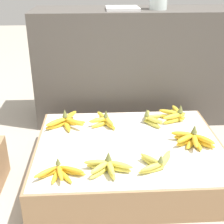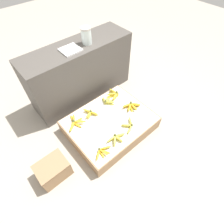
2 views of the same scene
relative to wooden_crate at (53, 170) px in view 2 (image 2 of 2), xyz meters
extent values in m
plane|color=#A89E8E|center=(0.84, 0.06, -0.11)|extent=(10.00, 10.00, 0.00)
cube|color=#997551|center=(0.84, 0.06, -0.02)|extent=(1.01, 0.81, 0.19)
cube|color=silver|center=(0.84, 0.06, 0.08)|extent=(0.98, 0.79, 0.00)
cube|color=#4C4742|center=(0.97, 0.82, 0.29)|extent=(1.46, 0.45, 0.80)
cube|color=#997551|center=(0.00, 0.00, 0.00)|extent=(0.32, 0.25, 0.23)
cube|color=brown|center=(0.00, -0.11, 0.10)|extent=(0.32, 0.02, 0.02)
ellipsoid|color=gold|center=(0.45, -0.20, 0.09)|extent=(0.12, 0.09, 0.02)
ellipsoid|color=gold|center=(0.47, -0.22, 0.09)|extent=(0.04, 0.13, 0.02)
ellipsoid|color=gold|center=(0.51, -0.23, 0.09)|extent=(0.09, 0.12, 0.02)
ellipsoid|color=gold|center=(0.55, -0.20, 0.09)|extent=(0.13, 0.06, 0.02)
ellipsoid|color=gold|center=(0.43, -0.22, 0.11)|extent=(0.11, 0.10, 0.02)
ellipsoid|color=gold|center=(0.49, -0.23, 0.11)|extent=(0.05, 0.13, 0.02)
ellipsoid|color=gold|center=(0.54, -0.21, 0.11)|extent=(0.13, 0.07, 0.02)
cone|color=olive|center=(0.48, -0.18, 0.14)|extent=(0.03, 0.03, 0.04)
ellipsoid|color=#DBCC4C|center=(0.67, -0.17, 0.09)|extent=(0.13, 0.05, 0.03)
ellipsoid|color=#DBCC4C|center=(0.67, -0.21, 0.09)|extent=(0.11, 0.11, 0.03)
ellipsoid|color=#DBCC4C|center=(0.72, -0.21, 0.09)|extent=(0.05, 0.13, 0.03)
ellipsoid|color=#DBCC4C|center=(0.76, -0.19, 0.09)|extent=(0.13, 0.07, 0.03)
ellipsoid|color=#DBCC4C|center=(0.66, -0.17, 0.12)|extent=(0.13, 0.03, 0.03)
ellipsoid|color=#DBCC4C|center=(0.68, -0.21, 0.12)|extent=(0.11, 0.11, 0.03)
ellipsoid|color=#DBCC4C|center=(0.72, -0.21, 0.12)|extent=(0.05, 0.13, 0.03)
ellipsoid|color=#DBCC4C|center=(0.76, -0.20, 0.12)|extent=(0.13, 0.08, 0.03)
cone|color=olive|center=(0.71, -0.17, 0.15)|extent=(0.03, 0.03, 0.04)
ellipsoid|color=#DBCC4C|center=(0.99, -0.14, 0.09)|extent=(0.09, 0.13, 0.02)
ellipsoid|color=#DBCC4C|center=(0.92, -0.15, 0.09)|extent=(0.10, 0.12, 0.02)
ellipsoid|color=#DBCC4C|center=(0.91, -0.21, 0.09)|extent=(0.14, 0.06, 0.02)
ellipsoid|color=#DBCC4C|center=(0.99, -0.14, 0.11)|extent=(0.09, 0.13, 0.02)
ellipsoid|color=#DBCC4C|center=(0.92, -0.15, 0.11)|extent=(0.11, 0.12, 0.02)
ellipsoid|color=#DBCC4C|center=(0.92, -0.21, 0.11)|extent=(0.13, 0.08, 0.02)
cone|color=olive|center=(0.96, -0.20, 0.14)|extent=(0.03, 0.03, 0.04)
ellipsoid|color=gold|center=(1.15, 0.07, 0.09)|extent=(0.13, 0.07, 0.03)
ellipsoid|color=gold|center=(1.14, 0.03, 0.09)|extent=(0.13, 0.08, 0.03)
ellipsoid|color=gold|center=(1.17, 0.02, 0.09)|extent=(0.09, 0.12, 0.03)
ellipsoid|color=gold|center=(1.19, 0.01, 0.09)|extent=(0.04, 0.13, 0.03)
ellipsoid|color=gold|center=(1.23, 0.01, 0.09)|extent=(0.11, 0.11, 0.03)
ellipsoid|color=gold|center=(1.13, 0.07, 0.12)|extent=(0.13, 0.06, 0.03)
ellipsoid|color=gold|center=(1.13, 0.02, 0.12)|extent=(0.12, 0.09, 0.03)
ellipsoid|color=gold|center=(1.18, -0.01, 0.12)|extent=(0.05, 0.13, 0.03)
ellipsoid|color=gold|center=(1.23, 0.01, 0.12)|extent=(0.11, 0.12, 0.03)
cone|color=olive|center=(1.19, 0.05, 0.16)|extent=(0.04, 0.04, 0.05)
ellipsoid|color=gold|center=(0.43, 0.27, 0.09)|extent=(0.14, 0.10, 0.03)
ellipsoid|color=gold|center=(0.48, 0.26, 0.09)|extent=(0.07, 0.15, 0.03)
ellipsoid|color=gold|center=(0.52, 0.30, 0.09)|extent=(0.15, 0.03, 0.03)
ellipsoid|color=gold|center=(0.49, 0.36, 0.09)|extent=(0.07, 0.15, 0.03)
ellipsoid|color=gold|center=(0.43, 0.26, 0.12)|extent=(0.14, 0.12, 0.03)
ellipsoid|color=gold|center=(0.53, 0.25, 0.12)|extent=(0.14, 0.12, 0.03)
ellipsoid|color=gold|center=(0.50, 0.33, 0.12)|extent=(0.10, 0.14, 0.03)
cone|color=olive|center=(0.47, 0.30, 0.16)|extent=(0.03, 0.03, 0.05)
ellipsoid|color=gold|center=(0.71, 0.32, 0.09)|extent=(0.08, 0.13, 0.03)
ellipsoid|color=gold|center=(0.69, 0.27, 0.09)|extent=(0.13, 0.09, 0.03)
ellipsoid|color=gold|center=(0.74, 0.26, 0.09)|extent=(0.09, 0.13, 0.03)
ellipsoid|color=gold|center=(0.70, 0.33, 0.12)|extent=(0.08, 0.13, 0.03)
ellipsoid|color=gold|center=(0.68, 0.27, 0.12)|extent=(0.13, 0.07, 0.03)
ellipsoid|color=gold|center=(0.73, 0.26, 0.12)|extent=(0.08, 0.13, 0.03)
cone|color=olive|center=(0.72, 0.29, 0.15)|extent=(0.03, 0.03, 0.04)
ellipsoid|color=gold|center=(1.00, 0.25, 0.09)|extent=(0.09, 0.11, 0.03)
ellipsoid|color=gold|center=(1.01, 0.29, 0.09)|extent=(0.12, 0.04, 0.03)
ellipsoid|color=gold|center=(1.02, 0.33, 0.09)|extent=(0.11, 0.09, 0.03)
ellipsoid|color=gold|center=(0.98, 0.34, 0.09)|extent=(0.05, 0.12, 0.03)
ellipsoid|color=gold|center=(1.01, 0.25, 0.12)|extent=(0.10, 0.10, 0.03)
ellipsoid|color=gold|center=(1.01, 0.30, 0.12)|extent=(0.12, 0.05, 0.03)
ellipsoid|color=gold|center=(0.98, 0.33, 0.12)|extent=(0.06, 0.12, 0.03)
cone|color=olive|center=(0.97, 0.30, 0.15)|extent=(0.03, 0.03, 0.04)
ellipsoid|color=gold|center=(1.17, 0.37, 0.09)|extent=(0.06, 0.17, 0.03)
ellipsoid|color=gold|center=(1.13, 0.34, 0.09)|extent=(0.17, 0.10, 0.03)
ellipsoid|color=gold|center=(1.14, 0.30, 0.09)|extent=(0.17, 0.10, 0.03)
ellipsoid|color=gold|center=(1.17, 0.36, 0.12)|extent=(0.05, 0.17, 0.03)
ellipsoid|color=gold|center=(1.13, 0.34, 0.12)|extent=(0.16, 0.11, 0.03)
ellipsoid|color=gold|center=(1.14, 0.30, 0.12)|extent=(0.17, 0.09, 0.03)
cone|color=olive|center=(1.18, 0.31, 0.16)|extent=(0.04, 0.04, 0.05)
cylinder|color=silver|center=(1.09, 0.77, 0.78)|extent=(0.12, 0.12, 0.17)
cylinder|color=#B7B2A8|center=(1.09, 0.77, 0.87)|extent=(0.13, 0.13, 0.02)
cube|color=white|center=(0.85, 0.77, 0.70)|extent=(0.22, 0.20, 0.02)
camera|label=1|loc=(0.66, -1.40, 0.95)|focal=50.00mm
camera|label=2|loc=(0.01, -0.93, 1.80)|focal=28.00mm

